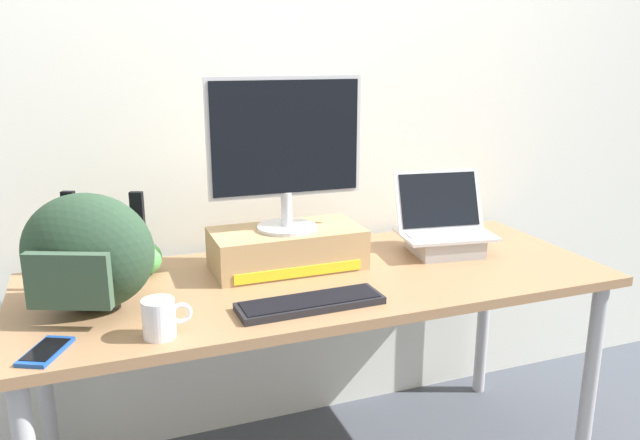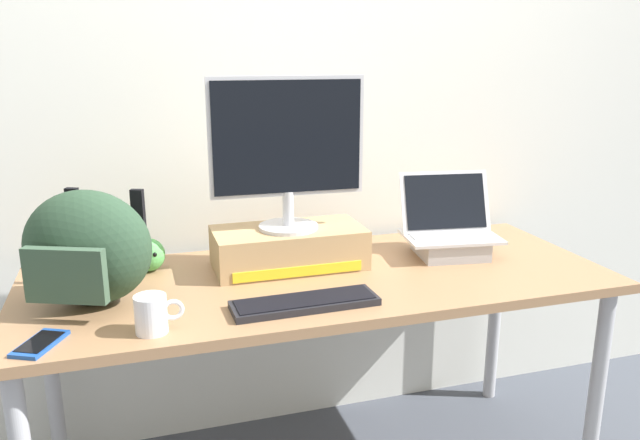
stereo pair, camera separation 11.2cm
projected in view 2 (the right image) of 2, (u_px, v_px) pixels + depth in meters
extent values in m
cube|color=silver|center=(282.00, 86.00, 2.24)|extent=(7.00, 0.10, 2.60)
cube|color=#99704C|center=(320.00, 280.00, 1.96)|extent=(1.82, 0.72, 0.03)
cylinder|color=#B2B2B7|center=(597.00, 391.00, 2.03)|extent=(0.05, 0.05, 0.71)
cylinder|color=#B2B2B7|center=(52.00, 380.00, 2.09)|extent=(0.05, 0.05, 0.71)
cylinder|color=#B2B2B7|center=(495.00, 318.00, 2.58)|extent=(0.05, 0.05, 0.71)
cube|color=tan|center=(289.00, 247.00, 2.03)|extent=(0.48, 0.24, 0.13)
cube|color=yellow|center=(299.00, 272.00, 1.93)|extent=(0.41, 0.00, 0.03)
cylinder|color=silver|center=(288.00, 227.00, 2.01)|extent=(0.19, 0.19, 0.01)
cylinder|color=silver|center=(288.00, 208.00, 1.99)|extent=(0.04, 0.04, 0.11)
cube|color=silver|center=(287.00, 137.00, 1.93)|extent=(0.49, 0.04, 0.37)
cube|color=black|center=(288.00, 137.00, 1.92)|extent=(0.47, 0.02, 0.35)
cube|color=#ADADB2|center=(450.00, 247.00, 2.14)|extent=(0.25, 0.23, 0.06)
cube|color=silver|center=(450.00, 236.00, 2.13)|extent=(0.34, 0.26, 0.01)
cube|color=#B7B7BC|center=(449.00, 233.00, 2.15)|extent=(0.29, 0.16, 0.00)
cube|color=silver|center=(445.00, 202.00, 2.17)|extent=(0.32, 0.13, 0.20)
cube|color=black|center=(446.00, 201.00, 2.17)|extent=(0.29, 0.11, 0.18)
cube|color=black|center=(305.00, 303.00, 1.72)|extent=(0.41, 0.13, 0.02)
cube|color=black|center=(305.00, 299.00, 1.71)|extent=(0.38, 0.11, 0.00)
ellipsoid|color=#28422D|center=(88.00, 248.00, 1.71)|extent=(0.42, 0.35, 0.32)
cube|color=#38513D|center=(65.00, 276.00, 1.59)|extent=(0.21, 0.11, 0.14)
cube|color=black|center=(75.00, 228.00, 1.83)|extent=(0.04, 0.03, 0.24)
cube|color=black|center=(140.00, 230.00, 1.82)|extent=(0.04, 0.03, 0.24)
cylinder|color=silver|center=(151.00, 314.00, 1.55)|extent=(0.08, 0.08, 0.10)
torus|color=silver|center=(173.00, 310.00, 1.56)|extent=(0.06, 0.01, 0.06)
cube|color=#19479E|center=(40.00, 344.00, 1.49)|extent=(0.13, 0.16, 0.01)
cube|color=black|center=(40.00, 341.00, 1.49)|extent=(0.11, 0.13, 0.00)
sphere|color=#56B256|center=(148.00, 255.00, 1.99)|extent=(0.11, 0.11, 0.11)
sphere|color=black|center=(142.00, 256.00, 1.94)|extent=(0.01, 0.01, 0.01)
sphere|color=black|center=(155.00, 255.00, 1.95)|extent=(0.01, 0.01, 0.01)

